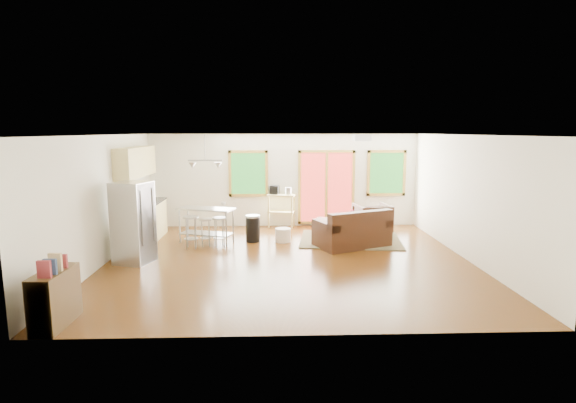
{
  "coord_description": "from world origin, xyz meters",
  "views": [
    {
      "loc": [
        -0.33,
        -9.08,
        2.68
      ],
      "look_at": [
        0.0,
        0.3,
        1.2
      ],
      "focal_mm": 28.0,
      "sensor_mm": 36.0,
      "label": 1
    }
  ],
  "objects_px": {
    "kitchen_cart": "(281,199)",
    "loveseat": "(353,232)",
    "armchair": "(372,217)",
    "ottoman": "(326,226)",
    "island": "(206,219)",
    "coffee_table": "(358,225)",
    "refrigerator": "(134,223)",
    "rug": "(350,240)"
  },
  "relations": [
    {
      "from": "refrigerator",
      "to": "island",
      "type": "xyz_separation_m",
      "value": [
        1.23,
        1.61,
        -0.25
      ]
    },
    {
      "from": "loveseat",
      "to": "refrigerator",
      "type": "distance_m",
      "value": 4.86
    },
    {
      "from": "loveseat",
      "to": "refrigerator",
      "type": "height_order",
      "value": "refrigerator"
    },
    {
      "from": "kitchen_cart",
      "to": "coffee_table",
      "type": "bearing_deg",
      "value": -37.28
    },
    {
      "from": "kitchen_cart",
      "to": "refrigerator",
      "type": "bearing_deg",
      "value": -132.17
    },
    {
      "from": "coffee_table",
      "to": "island",
      "type": "bearing_deg",
      "value": -175.33
    },
    {
      "from": "refrigerator",
      "to": "kitchen_cart",
      "type": "height_order",
      "value": "refrigerator"
    },
    {
      "from": "coffee_table",
      "to": "ottoman",
      "type": "relative_size",
      "value": 1.76
    },
    {
      "from": "island",
      "to": "loveseat",
      "type": "bearing_deg",
      "value": -8.11
    },
    {
      "from": "loveseat",
      "to": "ottoman",
      "type": "height_order",
      "value": "loveseat"
    },
    {
      "from": "ottoman",
      "to": "kitchen_cart",
      "type": "height_order",
      "value": "kitchen_cart"
    },
    {
      "from": "kitchen_cart",
      "to": "loveseat",
      "type": "bearing_deg",
      "value": -53.92
    },
    {
      "from": "loveseat",
      "to": "coffee_table",
      "type": "relative_size",
      "value": 1.87
    },
    {
      "from": "loveseat",
      "to": "coffee_table",
      "type": "height_order",
      "value": "loveseat"
    },
    {
      "from": "armchair",
      "to": "island",
      "type": "height_order",
      "value": "armchair"
    },
    {
      "from": "ottoman",
      "to": "kitchen_cart",
      "type": "xyz_separation_m",
      "value": [
        -1.17,
        0.92,
        0.61
      ]
    },
    {
      "from": "ottoman",
      "to": "island",
      "type": "relative_size",
      "value": 0.4
    },
    {
      "from": "loveseat",
      "to": "armchair",
      "type": "distance_m",
      "value": 1.52
    },
    {
      "from": "refrigerator",
      "to": "kitchen_cart",
      "type": "distance_m",
      "value": 4.56
    },
    {
      "from": "ottoman",
      "to": "refrigerator",
      "type": "bearing_deg",
      "value": -149.83
    },
    {
      "from": "island",
      "to": "kitchen_cart",
      "type": "xyz_separation_m",
      "value": [
        1.82,
        1.77,
        0.21
      ]
    },
    {
      "from": "refrigerator",
      "to": "kitchen_cart",
      "type": "bearing_deg",
      "value": 65.49
    },
    {
      "from": "rug",
      "to": "ottoman",
      "type": "height_order",
      "value": "ottoman"
    },
    {
      "from": "loveseat",
      "to": "kitchen_cart",
      "type": "distance_m",
      "value": 2.83
    },
    {
      "from": "rug",
      "to": "loveseat",
      "type": "xyz_separation_m",
      "value": [
        -0.05,
        -0.6,
        0.34
      ]
    },
    {
      "from": "loveseat",
      "to": "refrigerator",
      "type": "xyz_separation_m",
      "value": [
        -4.71,
        -1.12,
        0.49
      ]
    },
    {
      "from": "ottoman",
      "to": "kitchen_cart",
      "type": "relative_size",
      "value": 0.49
    },
    {
      "from": "armchair",
      "to": "refrigerator",
      "type": "bearing_deg",
      "value": 15.43
    },
    {
      "from": "rug",
      "to": "ottoman",
      "type": "distance_m",
      "value": 0.93
    },
    {
      "from": "armchair",
      "to": "ottoman",
      "type": "distance_m",
      "value": 1.25
    },
    {
      "from": "coffee_table",
      "to": "loveseat",
      "type": "bearing_deg",
      "value": -108.67
    },
    {
      "from": "kitchen_cart",
      "to": "rug",
      "type": "bearing_deg",
      "value": -44.37
    },
    {
      "from": "armchair",
      "to": "refrigerator",
      "type": "height_order",
      "value": "refrigerator"
    },
    {
      "from": "rug",
      "to": "island",
      "type": "relative_size",
      "value": 1.69
    },
    {
      "from": "coffee_table",
      "to": "ottoman",
      "type": "height_order",
      "value": "ottoman"
    },
    {
      "from": "coffee_table",
      "to": "kitchen_cart",
      "type": "distance_m",
      "value": 2.46
    },
    {
      "from": "armchair",
      "to": "ottoman",
      "type": "xyz_separation_m",
      "value": [
        -1.22,
        0.02,
        -0.25
      ]
    },
    {
      "from": "loveseat",
      "to": "ottoman",
      "type": "relative_size",
      "value": 3.28
    },
    {
      "from": "island",
      "to": "kitchen_cart",
      "type": "relative_size",
      "value": 1.23
    },
    {
      "from": "rug",
      "to": "coffee_table",
      "type": "height_order",
      "value": "coffee_table"
    },
    {
      "from": "armchair",
      "to": "kitchen_cart",
      "type": "relative_size",
      "value": 0.75
    },
    {
      "from": "loveseat",
      "to": "coffee_table",
      "type": "xyz_separation_m",
      "value": [
        0.27,
        0.8,
        -0.02
      ]
    }
  ]
}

